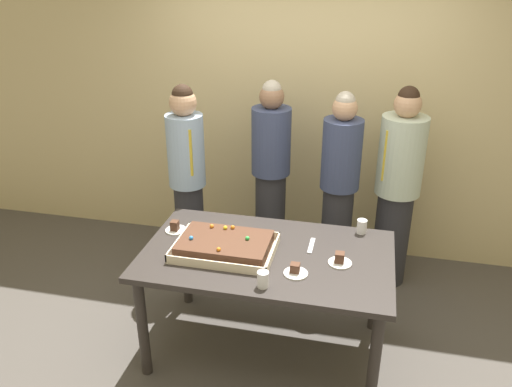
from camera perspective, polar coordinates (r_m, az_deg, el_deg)
The scene contains 14 objects.
ground_plane at distance 3.87m, azimuth 1.12°, elevation -16.68°, with size 12.00×12.00×0.00m, color #4C4742.
interior_back_panel at distance 4.61m, azimuth 5.49°, elevation 11.30°, with size 8.00×0.12×3.00m, color #CCB784.
party_table at distance 3.45m, azimuth 1.22°, elevation -7.93°, with size 1.63×0.98×0.79m.
sheet_cake at distance 3.39m, azimuth -3.46°, elevation -5.77°, with size 0.65×0.46×0.12m.
plated_slice_near_left at distance 3.32m, azimuth 9.24°, elevation -7.29°, with size 0.15×0.15×0.08m.
plated_slice_near_right at distance 3.19m, azimuth 4.38°, elevation -8.53°, with size 0.15×0.15×0.07m.
plated_slice_far_left at distance 3.69m, azimuth -8.89°, elevation -3.79°, with size 0.15×0.15×0.08m.
drink_cup_nearest at distance 3.05m, azimuth 0.78°, elevation -9.46°, with size 0.07×0.07×0.10m, color white.
drink_cup_middle at distance 3.68m, azimuth 11.61°, elevation -3.59°, with size 0.07×0.07×0.10m, color white.
cake_server_utensil at distance 3.49m, azimuth 6.13°, elevation -5.75°, with size 0.03×0.20×0.01m, color silver.
person_serving_front at distance 4.33m, azimuth 1.64°, elevation 1.94°, with size 0.32×0.32×1.69m.
person_green_shirt_behind at distance 4.28m, azimuth -7.58°, elevation 1.58°, with size 0.30×0.30×1.68m.
person_striped_tie_right at distance 4.20m, azimuth 9.16°, elevation 0.57°, with size 0.31×0.31×1.65m.
person_far_right_suit at distance 4.30m, azimuth 15.36°, elevation 0.68°, with size 0.36×0.36×1.69m.
Camera 1 is at (0.58, -2.85, 2.56)m, focal length 36.20 mm.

